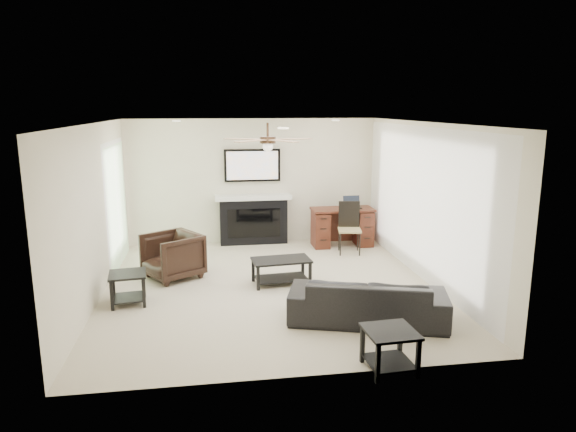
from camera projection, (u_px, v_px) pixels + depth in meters
The scene contains 10 objects.
room_shell at pixel (281, 178), 7.71m from camera, with size 5.50×5.54×2.52m.
sofa at pixel (368, 300), 6.61m from camera, with size 2.01×0.79×0.59m, color black.
armchair at pixel (172, 256), 8.29m from camera, with size 0.79×0.81×0.74m, color black.
coffee_table at pixel (281, 271), 8.05m from camera, with size 0.90×0.50×0.40m, color black.
end_table_near at pixel (390, 350), 5.40m from camera, with size 0.52×0.52×0.45m, color black.
end_table_left at pixel (128, 288), 7.22m from camera, with size 0.50×0.50×0.45m, color black.
fireplace_unit at pixel (253, 197), 10.25m from camera, with size 1.52×0.34×1.91m, color black.
desk at pixel (342, 227), 10.21m from camera, with size 1.22×0.56×0.76m, color #361C0D.
desk_chair at pixel (350, 228), 9.66m from camera, with size 0.42×0.44×0.97m, color black.
laptop at pixel (353, 203), 10.12m from camera, with size 0.33×0.24×0.23m, color black.
Camera 1 is at (-0.87, -7.51, 2.74)m, focal length 32.00 mm.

